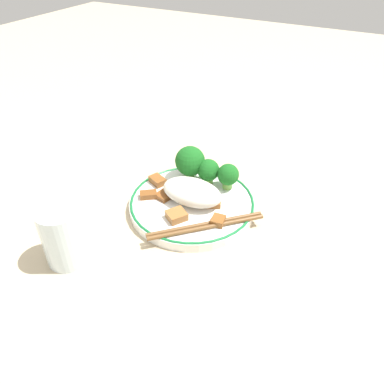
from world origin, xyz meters
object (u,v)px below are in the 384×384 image
Objects in this scene: broccoli_back_center at (208,171)px; chopsticks at (206,226)px; broccoli_back_right at (190,161)px; broccoli_back_left at (228,175)px; drinking_glass at (63,235)px; plate at (192,204)px.

chopsticks is (-0.05, 0.12, -0.02)m from broccoli_back_center.
broccoli_back_right is at bearing 1.69° from broccoli_back_center.
broccoli_back_left reaches higher than chopsticks.
drinking_glass reaches higher than chopsticks.
broccoli_back_right is (0.04, -0.07, 0.04)m from plate.
broccoli_back_left and broccoli_back_center have the same top height.
chopsticks is (-0.05, 0.05, 0.01)m from plate.
broccoli_back_left is 0.75× the size of broccoli_back_right.
chopsticks is at bearing -137.97° from drinking_glass.
broccoli_back_center is at bearing -178.31° from broccoli_back_right.
drinking_glass is at bearing 67.41° from broccoli_back_center.
broccoli_back_right reaches higher than broccoli_back_left.
broccoli_back_center is 0.32× the size of chopsticks.
chopsticks is at bearing 136.05° from plate.
chopsticks is at bearing 128.56° from broccoli_back_right.
plate is 0.09m from broccoli_back_left.
broccoli_back_left is 0.32× the size of chopsticks.
broccoli_back_left is at bearing -176.46° from broccoli_back_center.
plate is 1.48× the size of chopsticks.
broccoli_back_right is at bearing -58.93° from plate.
plate is 0.07m from broccoli_back_center.
broccoli_back_right is 0.69× the size of drinking_glass.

